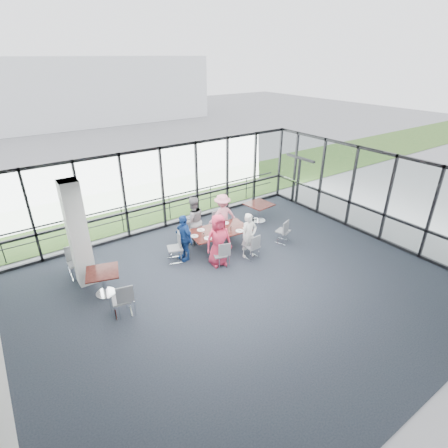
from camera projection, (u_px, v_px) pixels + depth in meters
floor at (243, 289)px, 10.20m from camera, size 12.00×10.00×0.02m
ceiling at (246, 186)px, 8.79m from camera, size 12.00×10.00×0.04m
wall_front at (428, 360)px, 5.81m from camera, size 12.00×0.10×3.20m
curtain_wall_back at (163, 189)px, 13.17m from camera, size 12.00×0.10×3.20m
curtain_wall_right at (375, 195)px, 12.58m from camera, size 0.10×10.00×3.20m
exit_door at (298, 182)px, 15.58m from camera, size 0.12×1.60×2.10m
structural_column at (78, 234)px, 9.85m from camera, size 0.50×0.50×3.20m
apron at (121, 191)px, 17.56m from camera, size 80.00×70.00×0.02m
grass_strip at (136, 203)px, 16.08m from camera, size 80.00×5.00×0.01m
hangar_main at (77, 90)px, 34.50m from camera, size 24.00×10.00×6.00m
guard_rail at (158, 210)px, 14.10m from camera, size 12.00×0.06×0.06m
main_table at (219, 233)px, 12.01m from camera, size 2.17×1.34×0.75m
side_table_left at (103, 275)px, 9.73m from camera, size 1.09×1.09×0.75m
side_table_right at (259, 206)px, 14.09m from camera, size 1.04×1.04×0.75m
diner_near_left at (218, 240)px, 11.05m from camera, size 0.94×0.70×1.75m
diner_near_right at (249, 236)px, 11.53m from camera, size 0.61×0.47×1.56m
diner_far_left at (193, 221)px, 12.28m from camera, size 0.93×0.64×1.78m
diner_far_right at (222, 216)px, 12.82m from camera, size 1.14×0.71×1.66m
diner_end at (184, 238)px, 11.36m from camera, size 0.56×0.96×1.60m
chair_main_nl at (220, 255)px, 11.13m from camera, size 0.52×0.52×0.85m
chair_main_nr at (252, 246)px, 11.59m from camera, size 0.45×0.45×0.86m
chair_main_fl at (192, 231)px, 12.60m from camera, size 0.44×0.44×0.83m
chair_main_fr at (219, 223)px, 13.22m from camera, size 0.42×0.42×0.83m
chair_main_end at (175, 248)px, 11.38m from camera, size 0.59×0.59×0.96m
chair_spare_la at (122, 299)px, 9.02m from camera, size 0.55×0.55×0.94m
chair_spare_lb at (76, 263)px, 10.58m from camera, size 0.49×0.49×0.95m
chair_spare_r at (283, 231)px, 12.54m from camera, size 0.57×0.57×0.90m
plate_nl at (208, 238)px, 11.42m from camera, size 0.28×0.28×0.01m
plate_nr at (240, 231)px, 11.89m from camera, size 0.28×0.28×0.01m
plate_fl at (201, 230)px, 11.95m from camera, size 0.27×0.27×0.01m
plate_fr at (225, 223)px, 12.45m from camera, size 0.27×0.27×0.01m
plate_end at (194, 236)px, 11.55m from camera, size 0.26×0.26×0.01m
tumbler_a at (215, 234)px, 11.57m from camera, size 0.07×0.07×0.14m
tumbler_b at (231, 229)px, 11.92m from camera, size 0.06×0.06×0.13m
tumbler_c at (218, 225)px, 12.13m from camera, size 0.07×0.07×0.14m
tumbler_d at (204, 235)px, 11.47m from camera, size 0.07×0.07×0.14m
menu_a at (223, 237)px, 11.49m from camera, size 0.28×0.20×0.00m
menu_b at (248, 228)px, 12.09m from camera, size 0.35×0.26×0.00m
menu_c at (216, 224)px, 12.37m from camera, size 0.32×0.24×0.00m
condiment_caddy at (219, 228)px, 12.03m from camera, size 0.10×0.07×0.04m
ketchup_bottle at (218, 228)px, 11.91m from camera, size 0.06×0.06×0.18m
green_bottle at (219, 226)px, 12.00m from camera, size 0.05×0.05×0.20m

